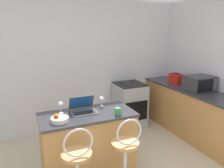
% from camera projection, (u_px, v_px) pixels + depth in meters
% --- Properties ---
extents(wall_back, '(12.00, 0.06, 2.60)m').
position_uv_depth(wall_back, '(79.00, 66.00, 4.37)').
color(wall_back, silver).
rests_on(wall_back, ground_plane).
extents(breakfast_bar, '(1.26, 0.62, 0.92)m').
position_uv_depth(breakfast_bar, '(88.00, 144.00, 3.03)').
color(breakfast_bar, '#B27C42').
rests_on(breakfast_bar, ground_plane).
extents(counter_right, '(0.64, 3.00, 0.92)m').
position_uv_depth(counter_right, '(203.00, 117.00, 3.96)').
color(counter_right, '#B27C42').
rests_on(counter_right, ground_plane).
extents(bar_stool_far, '(0.40, 0.40, 1.04)m').
position_uv_depth(bar_stool_far, '(126.00, 159.00, 2.65)').
color(bar_stool_far, silver).
rests_on(bar_stool_far, ground_plane).
extents(laptop, '(0.35, 0.29, 0.21)m').
position_uv_depth(laptop, '(83.00, 108.00, 2.97)').
color(laptop, '#47474C').
rests_on(laptop, breakfast_bar).
extents(microwave, '(0.50, 0.39, 0.27)m').
position_uv_depth(microwave, '(199.00, 83.00, 3.98)').
color(microwave, '#2D2D30').
rests_on(microwave, counter_right).
extents(toaster, '(0.21, 0.29, 0.20)m').
position_uv_depth(toaster, '(176.00, 79.00, 4.54)').
color(toaster, red).
rests_on(toaster, counter_right).
extents(stove_range, '(0.58, 0.61, 0.93)m').
position_uv_depth(stove_range, '(130.00, 104.00, 4.65)').
color(stove_range, '#9EA3A8').
rests_on(stove_range, ground_plane).
extents(mug_green, '(0.09, 0.08, 0.10)m').
position_uv_depth(mug_green, '(118.00, 111.00, 2.86)').
color(mug_green, '#338447').
rests_on(mug_green, breakfast_bar).
extents(fruit_bowl, '(0.22, 0.22, 0.11)m').
position_uv_depth(fruit_bowl, '(59.00, 119.00, 2.66)').
color(fruit_bowl, silver).
rests_on(fruit_bowl, breakfast_bar).
extents(wine_glass_tall, '(0.07, 0.07, 0.16)m').
position_uv_depth(wine_glass_tall, '(61.00, 105.00, 2.90)').
color(wine_glass_tall, silver).
rests_on(wine_glass_tall, breakfast_bar).
extents(wine_glass_short, '(0.08, 0.08, 0.15)m').
position_uv_depth(wine_glass_short, '(102.00, 99.00, 3.18)').
color(wine_glass_short, silver).
rests_on(wine_glass_short, breakfast_bar).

